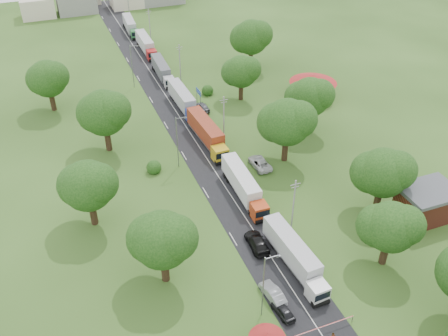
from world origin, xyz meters
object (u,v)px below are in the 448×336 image
boom_barrier (311,331)px  car_lane_mid (273,293)px  info_sign (199,94)px  car_lane_front (283,311)px  truck_0 (295,255)px

boom_barrier → car_lane_mid: car_lane_mid is taller
info_sign → car_lane_front: info_sign is taller
car_lane_front → info_sign: bearing=-105.9°
truck_0 → car_lane_front: (-5.10, -6.79, -1.49)m
car_lane_front → car_lane_mid: car_lane_mid is taller
info_sign → car_lane_front: size_ratio=1.06×
car_lane_front → car_lane_mid: bearing=-97.5°
boom_barrier → info_sign: 60.39m
truck_0 → car_lane_front: bearing=-126.9°
boom_barrier → car_lane_front: 4.37m
boom_barrier → truck_0: 11.45m
truck_0 → car_lane_mid: truck_0 is taller
truck_0 → car_lane_front: 8.62m
info_sign → truck_0: bearing=-93.6°
boom_barrier → info_sign: size_ratio=2.25×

